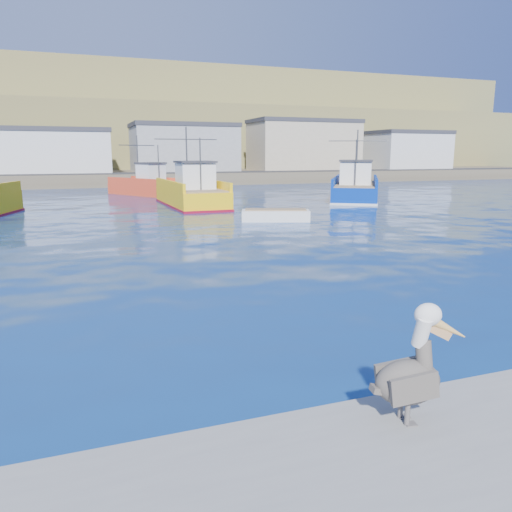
{
  "coord_description": "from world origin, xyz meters",
  "views": [
    {
      "loc": [
        -6.25,
        -9.16,
        4.23
      ],
      "look_at": [
        -1.4,
        4.08,
        1.34
      ],
      "focal_mm": 35.0,
      "sensor_mm": 36.0,
      "label": 1
    }
  ],
  "objects": [
    {
      "name": "far_shore",
      "position": [
        0.0,
        109.2,
        8.98
      ],
      "size": [
        200.0,
        81.0,
        24.0
      ],
      "color": "brown",
      "rests_on": "ground"
    },
    {
      "name": "trawler_blue",
      "position": [
        18.48,
        31.46,
        1.04
      ],
      "size": [
        9.34,
        11.58,
        6.51
      ],
      "color": "navy",
      "rests_on": "ground"
    },
    {
      "name": "ground",
      "position": [
        0.0,
        0.0,
        0.0
      ],
      "size": [
        260.0,
        260.0,
        0.0
      ],
      "primitive_type": "plane",
      "color": "#061050",
      "rests_on": "ground"
    },
    {
      "name": "boat_orange",
      "position": [
        0.97,
        44.15,
        1.04
      ],
      "size": [
        6.95,
        8.97,
        6.11
      ],
      "color": "red",
      "rests_on": "ground"
    },
    {
      "name": "trawler_yellow_b",
      "position": [
        2.93,
        31.31,
        1.03
      ],
      "size": [
        5.26,
        11.17,
        6.49
      ],
      "color": "yellow",
      "rests_on": "ground"
    },
    {
      "name": "skiff_mid",
      "position": [
        5.88,
        20.29,
        0.3
      ],
      "size": [
        4.56,
        2.9,
        0.94
      ],
      "color": "silver",
      "rests_on": "ground"
    },
    {
      "name": "pelican",
      "position": [
        -1.98,
        -3.82,
        1.24
      ],
      "size": [
        1.41,
        0.72,
        1.73
      ],
      "color": "#595451",
      "rests_on": "dock"
    }
  ]
}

